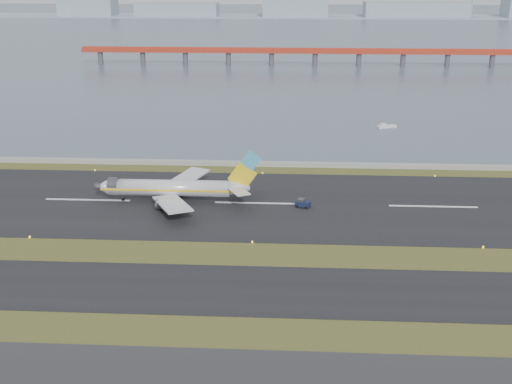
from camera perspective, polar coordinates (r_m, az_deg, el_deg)
ground at (r=120.54m, az=-0.55°, el=-6.01°), size 1000.00×1000.00×0.00m
taxiway_strip at (r=109.83m, az=-0.96°, el=-8.67°), size 1000.00×18.00×0.10m
runway_strip at (r=148.14m, az=0.19°, el=-1.01°), size 1000.00×45.00×0.10m
seawall at (r=176.40m, az=0.70°, el=2.52°), size 1000.00×2.50×1.00m
bay_water at (r=571.04m, az=2.50°, el=14.19°), size 1400.00×800.00×1.30m
red_pier at (r=361.62m, az=5.28°, el=12.27°), size 260.00×5.00×10.20m
far_shoreline at (r=730.10m, az=3.79°, el=15.78°), size 1400.00×80.00×60.50m
airliner at (r=148.98m, az=-7.16°, el=0.34°), size 38.52×32.89×12.80m
pushback_tug at (r=145.81m, az=4.16°, el=-1.01°), size 3.61×2.81×2.04m
workboat_near at (r=223.19m, az=11.48°, el=5.75°), size 6.90×4.07×1.60m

